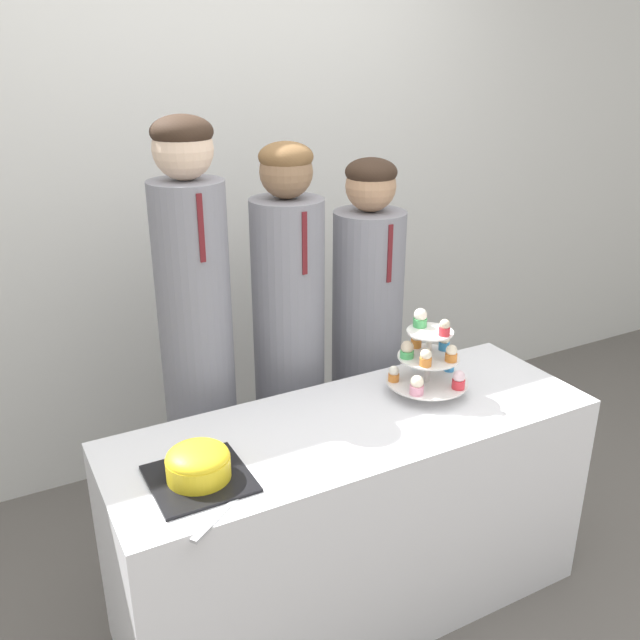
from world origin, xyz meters
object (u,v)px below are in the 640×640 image
at_px(round_cake, 198,465).
at_px(student_2, 366,350).
at_px(cupcake_stand, 428,359).
at_px(student_1, 289,357).
at_px(student_0, 198,360).
at_px(cake_knife, 211,523).

relative_size(round_cake, student_2, 0.18).
distance_m(cupcake_stand, student_1, 0.57).
height_order(round_cake, student_0, student_0).
height_order(student_0, student_1, student_0).
distance_m(student_0, student_2, 0.72).
xyz_separation_m(student_1, student_2, (0.35, -0.00, -0.04)).
xyz_separation_m(cake_knife, cupcake_stand, (0.90, 0.31, 0.13)).
relative_size(round_cake, cake_knife, 1.32).
distance_m(cupcake_stand, student_0, 0.81).
distance_m(round_cake, student_0, 0.62).
xyz_separation_m(round_cake, student_0, (0.20, 0.59, 0.03)).
height_order(cake_knife, student_2, student_2).
bearing_deg(cake_knife, student_2, 4.08).
bearing_deg(student_0, cake_knife, -106.91).
relative_size(cupcake_stand, student_0, 0.18).
xyz_separation_m(round_cake, cupcake_stand, (0.86, 0.12, 0.08)).
bearing_deg(student_0, student_2, -0.00).
relative_size(student_0, student_1, 1.07).
bearing_deg(student_0, student_1, -0.00).
bearing_deg(round_cake, cake_knife, -100.23).
bearing_deg(cupcake_stand, cake_knife, -160.78).
relative_size(cupcake_stand, student_1, 0.19).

